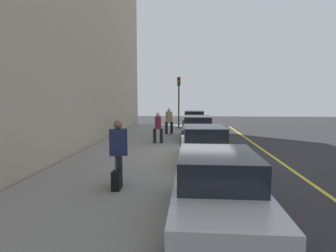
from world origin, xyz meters
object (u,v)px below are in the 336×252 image
at_px(parked_car_green, 194,119).
at_px(traffic_light_pole, 179,94).
at_px(parked_car_navy, 198,128).
at_px(pedestrian_burgundy_coat, 158,127).
at_px(parked_car_silver, 218,190).
at_px(pedestrian_tan_coat, 169,120).
at_px(parked_car_white, 204,146).
at_px(pedestrian_navy_coat, 119,151).
at_px(rolling_suitcase, 116,180).

xyz_separation_m(parked_car_green, traffic_light_pole, (1.10, -1.32, 2.22)).
distance_m(parked_car_navy, pedestrian_burgundy_coat, 2.99).
xyz_separation_m(parked_car_silver, pedestrian_tan_coat, (-13.43, -1.89, 0.34)).
height_order(pedestrian_tan_coat, pedestrian_burgundy_coat, pedestrian_tan_coat).
relative_size(parked_car_navy, pedestrian_burgundy_coat, 2.70).
relative_size(parked_car_white, pedestrian_tan_coat, 2.36).
bearing_deg(pedestrian_navy_coat, rolling_suitcase, 5.01).
height_order(pedestrian_navy_coat, rolling_suitcase, pedestrian_navy_coat).
distance_m(parked_car_silver, rolling_suitcase, 3.05).
bearing_deg(pedestrian_burgundy_coat, rolling_suitcase, -2.20).
height_order(parked_car_green, rolling_suitcase, parked_car_green).
distance_m(parked_car_white, traffic_light_pole, 12.46).
bearing_deg(parked_car_silver, pedestrian_navy_coat, -128.82).
bearing_deg(rolling_suitcase, pedestrian_tan_coat, 176.82).
distance_m(parked_car_white, pedestrian_tan_coat, 8.32).
height_order(parked_car_white, pedestrian_navy_coat, pedestrian_navy_coat).
bearing_deg(pedestrian_navy_coat, parked_car_green, 171.21).
distance_m(parked_car_navy, parked_car_silver, 11.51).
height_order(parked_car_navy, pedestrian_navy_coat, pedestrian_navy_coat).
distance_m(parked_car_green, parked_car_white, 13.28).
height_order(pedestrian_navy_coat, traffic_light_pole, traffic_light_pole).
bearing_deg(rolling_suitcase, pedestrian_burgundy_coat, 177.80).
bearing_deg(traffic_light_pole, parked_car_silver, 4.42).
bearing_deg(parked_car_white, parked_car_navy, -179.58).
bearing_deg(parked_car_navy, traffic_light_pole, -167.36).
distance_m(parked_car_navy, traffic_light_pole, 6.55).
bearing_deg(parked_car_silver, parked_car_green, -179.91).
distance_m(parked_car_green, pedestrian_navy_coat, 16.75).
xyz_separation_m(pedestrian_burgundy_coat, rolling_suitcase, (7.92, -0.30, -0.64)).
distance_m(pedestrian_tan_coat, pedestrian_burgundy_coat, 3.90).
relative_size(parked_car_navy, rolling_suitcase, 5.20).
bearing_deg(parked_car_navy, parked_car_green, -179.79).
bearing_deg(pedestrian_tan_coat, traffic_light_pole, 172.48).
height_order(parked_car_silver, pedestrian_burgundy_coat, pedestrian_burgundy_coat).
bearing_deg(pedestrian_navy_coat, parked_car_silver, 51.18).
xyz_separation_m(parked_car_navy, traffic_light_pole, (-6.02, -1.35, 2.22)).
distance_m(pedestrian_tan_coat, rolling_suitcase, 11.84).
bearing_deg(parked_car_white, parked_car_silver, -0.43).
relative_size(parked_car_navy, traffic_light_pole, 1.09).
bearing_deg(rolling_suitcase, parked_car_silver, 57.44).
relative_size(parked_car_silver, traffic_light_pole, 1.02).
xyz_separation_m(parked_car_navy, pedestrian_burgundy_coat, (1.96, -2.24, 0.29)).
height_order(parked_car_green, parked_car_white, same).
xyz_separation_m(parked_car_white, pedestrian_burgundy_coat, (-4.20, -2.29, 0.29)).
bearing_deg(pedestrian_navy_coat, pedestrian_tan_coat, 176.49).
bearing_deg(rolling_suitcase, parked_car_green, 171.57).
relative_size(parked_car_white, rolling_suitcase, 4.77).
relative_size(pedestrian_navy_coat, traffic_light_pole, 0.45).
xyz_separation_m(parked_car_white, rolling_suitcase, (3.72, -2.59, -0.34)).
bearing_deg(pedestrian_tan_coat, parked_car_white, 13.47).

